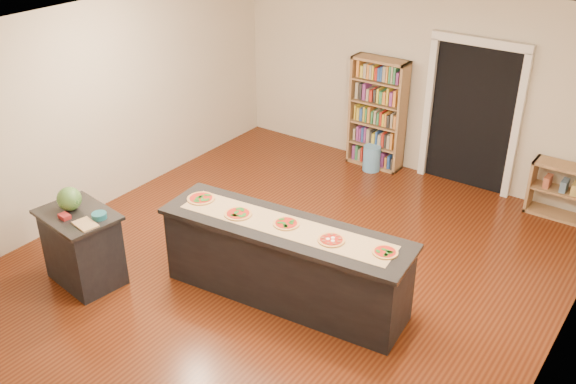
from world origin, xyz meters
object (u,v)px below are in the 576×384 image
Objects in this scene: bookshelf at (377,114)px; watermelon at (69,199)px; side_counter at (83,247)px; low_shelf at (559,190)px; kitchen_island at (285,262)px; waste_bin at (372,158)px.

bookshelf is 6.43× the size of watermelon.
low_shelf is (4.02, 4.66, -0.07)m from side_counter.
bookshelf is 4.84m from watermelon.
kitchen_island is at bearing 25.09° from watermelon.
bookshelf reaches higher than watermelon.
low_shelf is 1.91× the size of waste_bin.
side_counter is at bearing -106.10° from waste_bin.
waste_bin is at bearing 96.86° from kitchen_island.
waste_bin is (1.29, 4.47, -0.25)m from side_counter.
watermelon is at bearing 177.82° from side_counter.
side_counter reaches higher than low_shelf.
side_counter is 1.18× the size of low_shelf.
kitchen_island is 3.12× the size of side_counter.
side_counter is 0.52× the size of bookshelf.
kitchen_island is at bearing -118.49° from low_shelf.
kitchen_island is 3.74m from bookshelf.
kitchen_island is at bearing -77.31° from waste_bin.
watermelon reaches higher than side_counter.
bookshelf is at bearing 83.37° from side_counter.
side_counter is at bearing -130.80° from low_shelf.
side_counter is at bearing -158.91° from kitchen_island.
bookshelf is at bearing 179.79° from low_shelf.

